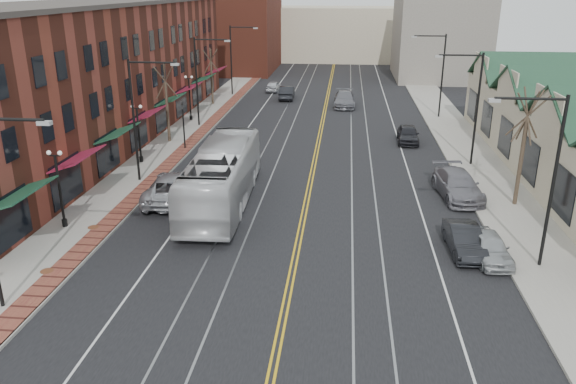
% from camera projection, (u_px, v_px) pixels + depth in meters
% --- Properties ---
extents(ground, '(160.00, 160.00, 0.00)m').
position_uv_depth(ground, '(282.00, 325.00, 21.90)').
color(ground, black).
rests_on(ground, ground).
extents(sidewalk_left, '(4.00, 120.00, 0.15)m').
position_uv_depth(sidewalk_left, '(152.00, 163.00, 41.70)').
color(sidewalk_left, gray).
rests_on(sidewalk_left, ground).
extents(sidewalk_right, '(4.00, 120.00, 0.15)m').
position_uv_depth(sidewalk_right, '(484.00, 173.00, 39.38)').
color(sidewalk_right, gray).
rests_on(sidewalk_right, ground).
extents(building_left, '(10.00, 50.00, 11.00)m').
position_uv_depth(building_left, '(93.00, 74.00, 47.04)').
color(building_left, maroon).
rests_on(building_left, ground).
extents(backdrop_left, '(14.00, 18.00, 14.00)m').
position_uv_depth(backdrop_left, '(230.00, 24.00, 86.37)').
color(backdrop_left, maroon).
rests_on(backdrop_left, ground).
extents(backdrop_mid, '(22.00, 14.00, 9.00)m').
position_uv_depth(backdrop_mid, '(336.00, 33.00, 99.69)').
color(backdrop_mid, '#B7AB8D').
rests_on(backdrop_mid, ground).
extents(backdrop_right, '(12.00, 16.00, 11.00)m').
position_uv_depth(backdrop_right, '(439.00, 38.00, 79.22)').
color(backdrop_right, slate).
rests_on(backdrop_right, ground).
extents(streetlight_l_1, '(3.33, 0.25, 8.00)m').
position_uv_depth(streetlight_l_1, '(140.00, 108.00, 36.17)').
color(streetlight_l_1, black).
rests_on(streetlight_l_1, sidewalk_left).
extents(streetlight_l_2, '(3.33, 0.25, 8.00)m').
position_uv_depth(streetlight_l_2, '(201.00, 73.00, 51.10)').
color(streetlight_l_2, black).
rests_on(streetlight_l_2, sidewalk_left).
extents(streetlight_l_3, '(3.33, 0.25, 8.00)m').
position_uv_depth(streetlight_l_3, '(235.00, 53.00, 66.04)').
color(streetlight_l_3, black).
rests_on(streetlight_l_3, sidewalk_left).
extents(streetlight_r_0, '(3.33, 0.25, 8.00)m').
position_uv_depth(streetlight_r_0, '(546.00, 165.00, 24.70)').
color(streetlight_r_0, black).
rests_on(streetlight_r_0, sidewalk_right).
extents(streetlight_r_1, '(3.33, 0.25, 8.00)m').
position_uv_depth(streetlight_r_1, '(472.00, 98.00, 39.63)').
color(streetlight_r_1, black).
rests_on(streetlight_r_1, sidewalk_right).
extents(streetlight_r_2, '(3.33, 0.25, 8.00)m').
position_uv_depth(streetlight_r_2, '(438.00, 67.00, 54.57)').
color(streetlight_r_2, black).
rests_on(streetlight_r_2, sidewalk_right).
extents(lamppost_l_1, '(0.84, 0.28, 4.27)m').
position_uv_depth(lamppost_l_1, '(60.00, 191.00, 29.84)').
color(lamppost_l_1, black).
rests_on(lamppost_l_1, sidewalk_left).
extents(lamppost_l_2, '(0.84, 0.28, 4.27)m').
position_uv_depth(lamppost_l_2, '(139.00, 135.00, 41.04)').
color(lamppost_l_2, black).
rests_on(lamppost_l_2, sidewalk_left).
extents(lamppost_l_3, '(0.84, 0.28, 4.27)m').
position_uv_depth(lamppost_l_3, '(190.00, 99.00, 54.11)').
color(lamppost_l_3, black).
rests_on(lamppost_l_3, sidewalk_left).
extents(tree_left_near, '(1.78, 1.37, 6.48)m').
position_uv_depth(tree_left_near, '(167.00, 101.00, 46.16)').
color(tree_left_near, '#382B21').
rests_on(tree_left_near, sidewalk_left).
extents(tree_left_far, '(1.66, 1.28, 6.02)m').
position_uv_depth(tree_left_far, '(212.00, 75.00, 61.18)').
color(tree_left_far, '#382B21').
rests_on(tree_left_far, sidewalk_left).
extents(tree_right_mid, '(1.90, 1.46, 6.93)m').
position_uv_depth(tree_right_mid, '(523.00, 146.00, 32.46)').
color(tree_right_mid, '#382B21').
rests_on(tree_right_mid, sidewalk_right).
extents(manhole_mid, '(0.60, 0.60, 0.02)m').
position_uv_depth(manhole_mid, '(47.00, 271.00, 25.73)').
color(manhole_mid, '#592D19').
rests_on(manhole_mid, sidewalk_left).
extents(manhole_far, '(0.60, 0.60, 0.02)m').
position_uv_depth(manhole_far, '(93.00, 227.00, 30.39)').
color(manhole_far, '#592D19').
rests_on(manhole_far, sidewalk_left).
extents(traffic_signal, '(0.18, 0.15, 3.80)m').
position_uv_depth(traffic_signal, '(183.00, 121.00, 44.51)').
color(traffic_signal, black).
rests_on(traffic_signal, sidewalk_left).
extents(transit_bus, '(3.38, 12.87, 3.56)m').
position_uv_depth(transit_bus, '(222.00, 176.00, 33.43)').
color(transit_bus, silver).
rests_on(transit_bus, ground).
extents(parked_suv, '(3.27, 6.38, 1.72)m').
position_uv_depth(parked_suv, '(174.00, 187.00, 34.39)').
color(parked_suv, '#A8A9AF').
rests_on(parked_suv, ground).
extents(parked_car_a, '(1.87, 3.99, 1.32)m').
position_uv_depth(parked_car_a, '(489.00, 247.00, 26.95)').
color(parked_car_a, '#A6AAAE').
rests_on(parked_car_a, ground).
extents(parked_car_b, '(1.61, 4.20, 1.37)m').
position_uv_depth(parked_car_b, '(464.00, 240.00, 27.65)').
color(parked_car_b, black).
rests_on(parked_car_b, ground).
extents(parked_car_c, '(2.88, 5.78, 1.61)m').
position_uv_depth(parked_car_c, '(458.00, 185.00, 34.92)').
color(parked_car_c, slate).
rests_on(parked_car_c, ground).
extents(parked_car_d, '(1.88, 4.33, 1.45)m').
position_uv_depth(parked_car_d, '(408.00, 134.00, 47.19)').
color(parked_car_d, black).
rests_on(parked_car_d, ground).
extents(distant_car_left, '(1.78, 4.68, 1.53)m').
position_uv_depth(distant_car_left, '(287.00, 93.00, 65.38)').
color(distant_car_left, black).
rests_on(distant_car_left, ground).
extents(distant_car_right, '(2.32, 5.64, 1.63)m').
position_uv_depth(distant_car_right, '(344.00, 99.00, 61.27)').
color(distant_car_right, slate).
rests_on(distant_car_right, ground).
extents(distant_car_far, '(1.78, 3.93, 1.31)m').
position_uv_depth(distant_car_far, '(274.00, 86.00, 70.20)').
color(distant_car_far, silver).
rests_on(distant_car_far, ground).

